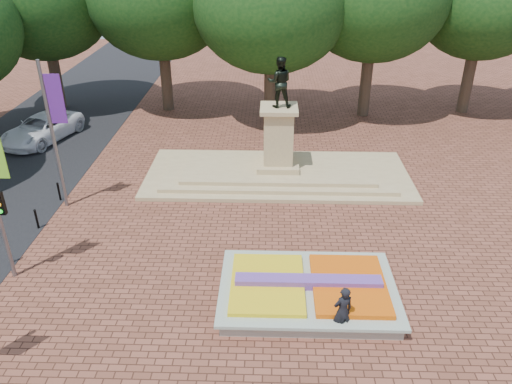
{
  "coord_description": "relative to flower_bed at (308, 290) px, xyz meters",
  "views": [
    {
      "loc": [
        -0.43,
        -16.19,
        11.86
      ],
      "look_at": [
        -0.98,
        2.01,
        2.2
      ],
      "focal_mm": 35.0,
      "sensor_mm": 36.0,
      "label": 1
    }
  ],
  "objects": [
    {
      "name": "monument",
      "position": [
        -1.03,
        10.0,
        0.5
      ],
      "size": [
        14.0,
        6.0,
        6.4
      ],
      "color": "tan",
      "rests_on": "ground"
    },
    {
      "name": "tree_row_back",
      "position": [
        1.31,
        20.0,
        6.29
      ],
      "size": [
        44.8,
        8.8,
        10.43
      ],
      "color": "#382A1E",
      "rests_on": "ground"
    },
    {
      "name": "van",
      "position": [
        -15.71,
        14.71,
        0.41
      ],
      "size": [
        4.16,
        6.21,
        1.58
      ],
      "primitive_type": "imported",
      "rotation": [
        0.0,
        0.0,
        -0.29
      ],
      "color": "white",
      "rests_on": "ground"
    },
    {
      "name": "flower_bed",
      "position": [
        0.0,
        0.0,
        0.0
      ],
      "size": [
        6.3,
        4.3,
        0.91
      ],
      "color": "gray",
      "rests_on": "ground"
    },
    {
      "name": "pedestrian",
      "position": [
        0.97,
        -1.69,
        0.54
      ],
      "size": [
        0.78,
        0.64,
        1.84
      ],
      "primitive_type": "imported",
      "rotation": [
        0.0,
        0.0,
        3.49
      ],
      "color": "black",
      "rests_on": "ground"
    },
    {
      "name": "ground",
      "position": [
        -1.03,
        2.0,
        -0.38
      ],
      "size": [
        90.0,
        90.0,
        0.0
      ],
      "primitive_type": "plane",
      "color": "brown",
      "rests_on": "ground"
    }
  ]
}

